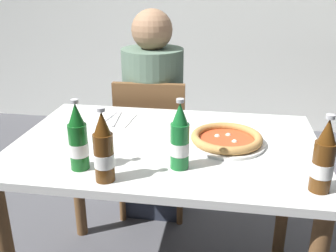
{
  "coord_description": "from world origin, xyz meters",
  "views": [
    {
      "loc": [
        0.23,
        -1.38,
        1.37
      ],
      "look_at": [
        0.0,
        0.05,
        0.8
      ],
      "focal_mm": 41.07,
      "sensor_mm": 36.0,
      "label": 1
    }
  ],
  "objects_px": {
    "pizza_margherita_near": "(226,139)",
    "beer_bottle_left": "(104,151)",
    "chair_behind_table": "(152,141)",
    "beer_bottle_extra": "(180,140)",
    "diner_seated": "(153,121)",
    "dining_table_main": "(166,168)",
    "beer_bottle_center": "(323,160)",
    "beer_bottle_right": "(78,140)",
    "napkin_with_cutlery": "(113,119)"
  },
  "relations": [
    {
      "from": "beer_bottle_left",
      "to": "napkin_with_cutlery",
      "type": "relative_size",
      "value": 1.3
    },
    {
      "from": "beer_bottle_left",
      "to": "chair_behind_table",
      "type": "bearing_deg",
      "value": 92.15
    },
    {
      "from": "chair_behind_table",
      "to": "beer_bottle_left",
      "type": "bearing_deg",
      "value": 89.49
    },
    {
      "from": "beer_bottle_right",
      "to": "napkin_with_cutlery",
      "type": "distance_m",
      "value": 0.49
    },
    {
      "from": "chair_behind_table",
      "to": "beer_bottle_left",
      "type": "relative_size",
      "value": 3.44
    },
    {
      "from": "dining_table_main",
      "to": "beer_bottle_extra",
      "type": "bearing_deg",
      "value": -68.37
    },
    {
      "from": "chair_behind_table",
      "to": "beer_bottle_right",
      "type": "relative_size",
      "value": 3.44
    },
    {
      "from": "beer_bottle_extra",
      "to": "napkin_with_cutlery",
      "type": "distance_m",
      "value": 0.56
    },
    {
      "from": "diner_seated",
      "to": "beer_bottle_center",
      "type": "bearing_deg",
      "value": -53.19
    },
    {
      "from": "dining_table_main",
      "to": "beer_bottle_extra",
      "type": "height_order",
      "value": "beer_bottle_extra"
    },
    {
      "from": "dining_table_main",
      "to": "beer_bottle_left",
      "type": "height_order",
      "value": "beer_bottle_left"
    },
    {
      "from": "diner_seated",
      "to": "pizza_margherita_near",
      "type": "relative_size",
      "value": 4.03
    },
    {
      "from": "dining_table_main",
      "to": "beer_bottle_extra",
      "type": "distance_m",
      "value": 0.31
    },
    {
      "from": "beer_bottle_left",
      "to": "dining_table_main",
      "type": "bearing_deg",
      "value": 66.14
    },
    {
      "from": "pizza_margherita_near",
      "to": "beer_bottle_left",
      "type": "bearing_deg",
      "value": -137.74
    },
    {
      "from": "diner_seated",
      "to": "beer_bottle_extra",
      "type": "bearing_deg",
      "value": -73.01
    },
    {
      "from": "diner_seated",
      "to": "beer_bottle_extra",
      "type": "xyz_separation_m",
      "value": [
        0.26,
        -0.86,
        0.27
      ]
    },
    {
      "from": "beer_bottle_center",
      "to": "beer_bottle_right",
      "type": "xyz_separation_m",
      "value": [
        -0.78,
        0.02,
        0.0
      ]
    },
    {
      "from": "chair_behind_table",
      "to": "beer_bottle_right",
      "type": "bearing_deg",
      "value": 82.44
    },
    {
      "from": "beer_bottle_right",
      "to": "chair_behind_table",
      "type": "bearing_deg",
      "value": 85.11
    },
    {
      "from": "pizza_margherita_near",
      "to": "beer_bottle_extra",
      "type": "xyz_separation_m",
      "value": [
        -0.16,
        -0.22,
        0.08
      ]
    },
    {
      "from": "diner_seated",
      "to": "beer_bottle_right",
      "type": "xyz_separation_m",
      "value": [
        -0.07,
        -0.92,
        0.27
      ]
    },
    {
      "from": "chair_behind_table",
      "to": "beer_bottle_extra",
      "type": "bearing_deg",
      "value": 105.1
    },
    {
      "from": "diner_seated",
      "to": "beer_bottle_right",
      "type": "distance_m",
      "value": 0.96
    },
    {
      "from": "beer_bottle_right",
      "to": "napkin_with_cutlery",
      "type": "relative_size",
      "value": 1.3
    },
    {
      "from": "beer_bottle_right",
      "to": "beer_bottle_extra",
      "type": "xyz_separation_m",
      "value": [
        0.33,
        0.06,
        0.0
      ]
    },
    {
      "from": "diner_seated",
      "to": "beer_bottle_extra",
      "type": "distance_m",
      "value": 0.94
    },
    {
      "from": "chair_behind_table",
      "to": "beer_bottle_left",
      "type": "distance_m",
      "value": 1.01
    },
    {
      "from": "diner_seated",
      "to": "napkin_with_cutlery",
      "type": "xyz_separation_m",
      "value": [
        -0.1,
        -0.45,
        0.17
      ]
    },
    {
      "from": "diner_seated",
      "to": "pizza_margherita_near",
      "type": "height_order",
      "value": "diner_seated"
    },
    {
      "from": "napkin_with_cutlery",
      "to": "pizza_margherita_near",
      "type": "bearing_deg",
      "value": -20.6
    },
    {
      "from": "pizza_margherita_near",
      "to": "diner_seated",
      "type": "bearing_deg",
      "value": 123.21
    },
    {
      "from": "beer_bottle_right",
      "to": "dining_table_main",
      "type": "bearing_deg",
      "value": 45.82
    },
    {
      "from": "diner_seated",
      "to": "dining_table_main",
      "type": "bearing_deg",
      "value": -74.49
    },
    {
      "from": "chair_behind_table",
      "to": "beer_bottle_extra",
      "type": "relative_size",
      "value": 3.44
    },
    {
      "from": "beer_bottle_extra",
      "to": "beer_bottle_center",
      "type": "bearing_deg",
      "value": -10.53
    },
    {
      "from": "beer_bottle_left",
      "to": "beer_bottle_extra",
      "type": "height_order",
      "value": "same"
    },
    {
      "from": "chair_behind_table",
      "to": "napkin_with_cutlery",
      "type": "height_order",
      "value": "chair_behind_table"
    },
    {
      "from": "chair_behind_table",
      "to": "beer_bottle_extra",
      "type": "xyz_separation_m",
      "value": [
        0.26,
        -0.81,
        0.37
      ]
    },
    {
      "from": "napkin_with_cutlery",
      "to": "beer_bottle_right",
      "type": "bearing_deg",
      "value": -86.46
    },
    {
      "from": "pizza_margherita_near",
      "to": "beer_bottle_left",
      "type": "xyz_separation_m",
      "value": [
        -0.38,
        -0.35,
        0.08
      ]
    },
    {
      "from": "pizza_margherita_near",
      "to": "beer_bottle_right",
      "type": "relative_size",
      "value": 1.22
    },
    {
      "from": "dining_table_main",
      "to": "chair_behind_table",
      "type": "distance_m",
      "value": 0.65
    },
    {
      "from": "chair_behind_table",
      "to": "napkin_with_cutlery",
      "type": "bearing_deg",
      "value": 72.57
    },
    {
      "from": "dining_table_main",
      "to": "diner_seated",
      "type": "xyz_separation_m",
      "value": [
        -0.18,
        0.66,
        -0.05
      ]
    },
    {
      "from": "beer_bottle_left",
      "to": "beer_bottle_extra",
      "type": "bearing_deg",
      "value": 29.0
    },
    {
      "from": "beer_bottle_center",
      "to": "diner_seated",
      "type": "bearing_deg",
      "value": 126.81
    },
    {
      "from": "beer_bottle_right",
      "to": "beer_bottle_left",
      "type": "bearing_deg",
      "value": -30.73
    },
    {
      "from": "chair_behind_table",
      "to": "diner_seated",
      "type": "relative_size",
      "value": 0.7
    },
    {
      "from": "chair_behind_table",
      "to": "dining_table_main",
      "type": "bearing_deg",
      "value": 103.78
    }
  ]
}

